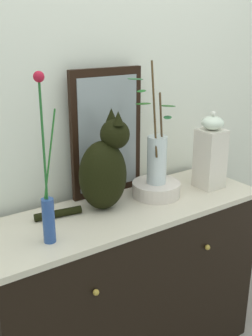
% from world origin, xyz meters
% --- Properties ---
extents(wall_back, '(4.40, 0.08, 2.60)m').
position_xyz_m(wall_back, '(0.00, 0.29, 1.30)').
color(wall_back, silver).
rests_on(wall_back, ground_plane).
extents(sideboard, '(1.28, 0.44, 0.82)m').
position_xyz_m(sideboard, '(0.00, -0.00, 0.41)').
color(sideboard, black).
rests_on(sideboard, ground_plane).
extents(mirror_leaning, '(0.35, 0.03, 0.57)m').
position_xyz_m(mirror_leaning, '(0.03, 0.19, 1.10)').
color(mirror_leaning, black).
rests_on(mirror_leaning, sideboard).
extents(cat_sitting, '(0.41, 0.19, 0.42)m').
position_xyz_m(cat_sitting, '(-0.08, 0.05, 1.00)').
color(cat_sitting, black).
rests_on(cat_sitting, sideboard).
extents(vase_slim_green, '(0.07, 0.04, 0.60)m').
position_xyz_m(vase_slim_green, '(-0.39, -0.08, 0.98)').
color(vase_slim_green, '#29488D').
rests_on(vase_slim_green, sideboard).
extents(bowl_porcelain, '(0.22, 0.22, 0.06)m').
position_xyz_m(bowl_porcelain, '(0.19, 0.03, 0.85)').
color(bowl_porcelain, silver).
rests_on(bowl_porcelain, sideboard).
extents(vase_glass_clear, '(0.21, 0.12, 0.53)m').
position_xyz_m(vase_glass_clear, '(0.19, 0.03, 1.01)').
color(vase_glass_clear, silver).
rests_on(vase_glass_clear, bowl_porcelain).
extents(jar_lidded_porcelain, '(0.12, 0.12, 0.37)m').
position_xyz_m(jar_lidded_porcelain, '(0.47, -0.02, 0.99)').
color(jar_lidded_porcelain, silver).
rests_on(jar_lidded_porcelain, sideboard).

